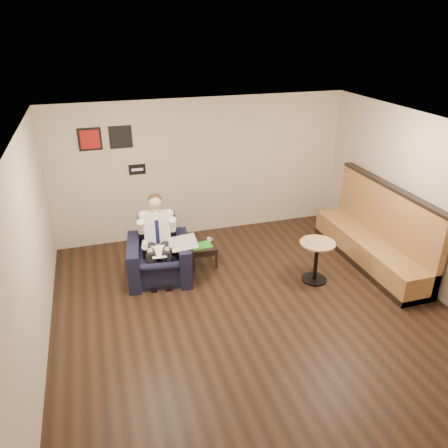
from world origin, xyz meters
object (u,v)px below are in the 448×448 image
object	(u,v)px
side_table	(202,255)
coffee_mug	(209,240)
armchair	(159,251)
smartphone	(202,241)
seated_man	(158,245)
cafe_table	(316,261)
banquette	(373,227)
green_folder	(201,246)

from	to	relation	value
side_table	coffee_mug	world-z (taller)	coffee_mug
armchair	coffee_mug	size ratio (longest dim) A/B	12.84
coffee_mug	smartphone	distance (m)	0.12
seated_man	cafe_table	bearing A→B (deg)	-9.41
smartphone	banquette	size ratio (longest dim) A/B	0.04
armchair	banquette	xyz separation A→B (m)	(3.79, -0.63, 0.22)
side_table	coffee_mug	size ratio (longest dim) A/B	5.79
green_folder	cafe_table	bearing A→B (deg)	-32.10
coffee_mug	cafe_table	world-z (taller)	cafe_table
banquette	cafe_table	bearing A→B (deg)	-167.71
seated_man	coffee_mug	world-z (taller)	seated_man
seated_man	banquette	xyz separation A→B (m)	(3.81, -0.50, 0.03)
side_table	green_folder	distance (m)	0.20
seated_man	banquette	size ratio (longest dim) A/B	0.49
armchair	cafe_table	size ratio (longest dim) A/B	1.42
green_folder	banquette	distance (m)	3.13
armchair	green_folder	world-z (taller)	armchair
banquette	seated_man	bearing A→B (deg)	172.51
seated_man	side_table	size ratio (longest dim) A/B	2.94
seated_man	cafe_table	distance (m)	2.70
side_table	cafe_table	xyz separation A→B (m)	(1.73, -1.12, 0.18)
cafe_table	armchair	bearing A→B (deg)	160.44
armchair	side_table	distance (m)	0.90
smartphone	banquette	world-z (taller)	banquette
green_folder	coffee_mug	world-z (taller)	coffee_mug
armchair	coffee_mug	distance (m)	1.03
seated_man	green_folder	bearing A→B (deg)	29.29
armchair	green_folder	bearing A→B (deg)	21.14
banquette	cafe_table	size ratio (longest dim) A/B	3.87
side_table	smartphone	xyz separation A→B (m)	(0.05, 0.14, 0.20)
seated_man	cafe_table	xyz separation A→B (m)	(2.56, -0.77, -0.33)
banquette	green_folder	bearing A→B (deg)	164.58
seated_man	smartphone	xyz separation A→B (m)	(0.88, 0.48, -0.31)
seated_man	smartphone	bearing A→B (deg)	35.88
armchair	seated_man	distance (m)	0.23
armchair	seated_man	bearing A→B (deg)	-90.00
green_folder	coffee_mug	bearing A→B (deg)	32.41
side_table	coffee_mug	xyz separation A→B (m)	(0.16, 0.10, 0.23)
coffee_mug	banquette	size ratio (longest dim) A/B	0.03
smartphone	coffee_mug	bearing A→B (deg)	-7.10
coffee_mug	smartphone	size ratio (longest dim) A/B	0.68
green_folder	smartphone	size ratio (longest dim) A/B	3.21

